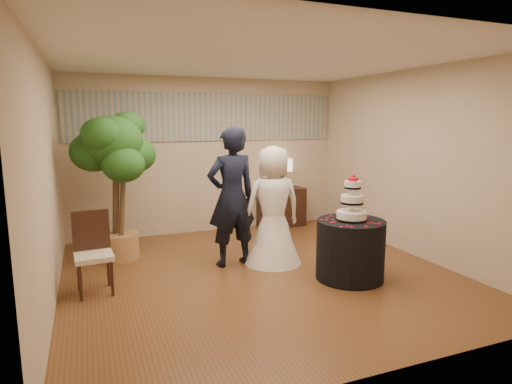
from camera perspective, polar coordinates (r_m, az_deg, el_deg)
name	(u,v)px	position (r m, az deg, el deg)	size (l,w,h in m)	color
floor	(260,274)	(5.87, 0.54, -10.84)	(5.00, 5.00, 0.00)	brown
ceiling	(260,58)	(5.55, 0.59, 17.38)	(5.00, 5.00, 0.00)	white
wall_back	(209,156)	(7.90, -6.33, 4.80)	(5.00, 0.06, 2.80)	#C4AF91
wall_front	(385,206)	(3.38, 16.80, -1.80)	(5.00, 0.06, 2.80)	#C4AF91
wall_left	(46,180)	(5.15, -26.16, 1.39)	(0.06, 5.00, 2.80)	#C4AF91
wall_right	(414,164)	(6.88, 20.27, 3.59)	(0.06, 5.00, 2.80)	#C4AF91
mural_border	(208,117)	(7.85, -6.39, 9.89)	(4.90, 0.02, 0.85)	gray
groom	(232,197)	(5.98, -3.27, -0.68)	(0.72, 0.47, 1.97)	black
bride	(273,205)	(6.10, 2.26, -1.76)	(0.84, 0.84, 1.70)	white
cake_table	(350,250)	(5.72, 12.45, -7.51)	(0.88, 0.88, 0.78)	black
wedding_cake	(352,198)	(5.56, 12.71, -0.72)	(0.39, 0.39, 0.60)	white
console	(282,207)	(8.32, 3.42, -2.06)	(0.89, 0.40, 0.75)	black
table_lamp	(282,174)	(8.22, 3.47, 2.47)	(0.30, 0.30, 0.58)	beige
ficus_tree	(115,185)	(6.57, -18.23, 0.91)	(1.06, 1.06, 2.23)	#22571B
side_chair	(94,254)	(5.44, -20.83, -7.71)	(0.45, 0.47, 0.97)	black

